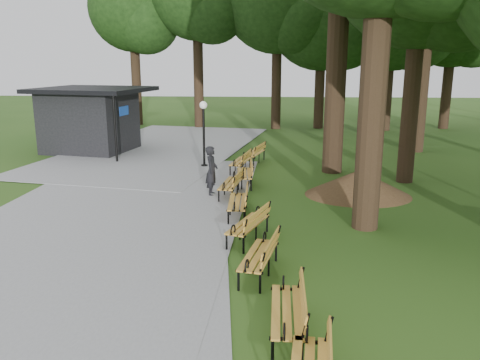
# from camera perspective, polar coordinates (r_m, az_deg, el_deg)

# --- Properties ---
(ground) EXTENTS (100.00, 100.00, 0.00)m
(ground) POSITION_cam_1_polar(r_m,az_deg,el_deg) (11.49, -0.62, -9.08)
(ground) COLOR #294E16
(ground) RESTS_ON ground
(path) EXTENTS (12.00, 38.00, 0.06)m
(path) POSITION_cam_1_polar(r_m,az_deg,el_deg) (15.04, -15.17, -3.83)
(path) COLOR gray
(path) RESTS_ON ground
(person) EXTENTS (0.41, 0.62, 1.68)m
(person) POSITION_cam_1_polar(r_m,az_deg,el_deg) (16.40, -3.32, 1.04)
(person) COLOR black
(person) RESTS_ON ground
(kiosk) EXTENTS (5.80, 5.29, 3.15)m
(kiosk) POSITION_cam_1_polar(r_m,az_deg,el_deg) (25.47, -17.13, 6.73)
(kiosk) COLOR black
(kiosk) RESTS_ON ground
(lamp_post) EXTENTS (0.32, 0.32, 2.79)m
(lamp_post) POSITION_cam_1_polar(r_m,az_deg,el_deg) (20.66, -4.26, 7.06)
(lamp_post) COLOR black
(lamp_post) RESTS_ON ground
(dirt_mound) EXTENTS (2.98, 2.98, 0.88)m
(dirt_mound) POSITION_cam_1_polar(r_m,az_deg,el_deg) (16.94, 13.62, -0.32)
(dirt_mound) COLOR #47301C
(dirt_mound) RESTS_ON ground
(bench_1) EXTENTS (0.67, 1.91, 0.88)m
(bench_1) POSITION_cam_1_polar(r_m,az_deg,el_deg) (8.40, 5.46, -14.95)
(bench_1) COLOR gold
(bench_1) RESTS_ON ground
(bench_2) EXTENTS (1.01, 1.99, 0.88)m
(bench_2) POSITION_cam_1_polar(r_m,az_deg,el_deg) (10.49, 2.19, -8.79)
(bench_2) COLOR gold
(bench_2) RESTS_ON ground
(bench_3) EXTENTS (1.23, 2.00, 0.88)m
(bench_3) POSITION_cam_1_polar(r_m,az_deg,el_deg) (12.37, 0.93, -5.19)
(bench_3) COLOR gold
(bench_3) RESTS_ON ground
(bench_4) EXTENTS (0.68, 1.91, 0.88)m
(bench_4) POSITION_cam_1_polar(r_m,az_deg,el_deg) (14.27, -0.28, -2.57)
(bench_4) COLOR gold
(bench_4) RESTS_ON ground
(bench_5) EXTENTS (0.88, 1.97, 0.88)m
(bench_5) POSITION_cam_1_polar(r_m,az_deg,el_deg) (16.35, -1.09, -0.42)
(bench_5) COLOR gold
(bench_5) RESTS_ON ground
(bench_6) EXTENTS (0.78, 1.94, 0.88)m
(bench_6) POSITION_cam_1_polar(r_m,az_deg,el_deg) (17.80, 0.52, 0.77)
(bench_6) COLOR gold
(bench_6) RESTS_ON ground
(bench_7) EXTENTS (0.96, 1.98, 0.88)m
(bench_7) POSITION_cam_1_polar(r_m,az_deg,el_deg) (19.90, 0.05, 2.17)
(bench_7) COLOR gold
(bench_7) RESTS_ON ground
(bench_8) EXTENTS (1.11, 2.00, 0.88)m
(bench_8) POSITION_cam_1_polar(r_m,az_deg,el_deg) (21.68, 1.67, 3.14)
(bench_8) COLOR gold
(bench_8) RESTS_ON ground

